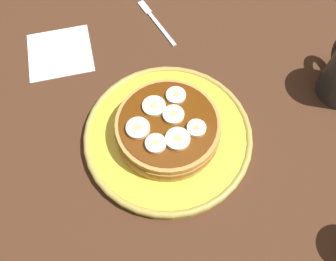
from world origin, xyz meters
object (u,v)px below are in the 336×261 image
banana_slice_0 (173,115)px  napkin (60,52)px  pancake_stack (168,128)px  banana_slice_2 (154,106)px  banana_slice_1 (196,128)px  plate (168,135)px  banana_slice_3 (138,128)px  banana_slice_6 (178,139)px  banana_slice_5 (176,96)px  fork (155,19)px  banana_slice_4 (156,144)px

banana_slice_0 → napkin: bearing=48.4°
pancake_stack → napkin: pancake_stack is taller
banana_slice_2 → napkin: (15.30, 16.33, -5.03)cm
banana_slice_1 → napkin: size_ratio=0.25×
plate → banana_slice_2: 5.31cm
banana_slice_3 → banana_slice_6: size_ratio=0.98×
plate → banana_slice_1: (-1.40, -3.88, 4.29)cm
napkin → banana_slice_5: bearing=-124.8°
fork → banana_slice_0: bearing=-175.2°
banana_slice_2 → napkin: size_ratio=0.31×
banana_slice_5 → banana_slice_4: bearing=157.4°
napkin → banana_slice_3: bearing=-143.4°
plate → banana_slice_4: bearing=151.9°
pancake_stack → banana_slice_1: size_ratio=5.90×
banana_slice_2 → banana_slice_6: 6.34cm
pancake_stack → banana_slice_0: banana_slice_0 is taller
plate → banana_slice_2: bearing=36.0°
banana_slice_1 → banana_slice_5: 6.20cm
banana_slice_0 → banana_slice_4: size_ratio=1.06×
banana_slice_0 → banana_slice_1: same height
napkin → fork: size_ratio=0.92×
napkin → banana_slice_0: bearing=-131.6°
banana_slice_1 → banana_slice_6: bearing=119.6°
banana_slice_5 → napkin: 24.40cm
plate → fork: 24.94cm
banana_slice_4 → banana_slice_1: bearing=-70.1°
banana_slice_5 → napkin: bearing=55.2°
pancake_stack → banana_slice_5: (4.36, -1.36, 1.96)cm
napkin → banana_slice_1: bearing=-131.1°
plate → banana_slice_1: bearing=-109.8°
banana_slice_5 → napkin: banana_slice_5 is taller
banana_slice_2 → banana_slice_6: (-5.55, -3.06, 0.10)cm
fork → banana_slice_3: bearing=173.3°
pancake_stack → napkin: 25.80cm
banana_slice_1 → plate: bearing=70.2°
banana_slice_4 → fork: (28.37, -0.66, -5.00)cm
pancake_stack → banana_slice_0: (1.06, -0.81, 1.99)cm
banana_slice_5 → pancake_stack: bearing=162.6°
pancake_stack → banana_slice_1: (-1.32, -3.86, 2.03)cm
banana_slice_1 → banana_slice_2: 7.03cm
banana_slice_4 → banana_slice_2: bearing=0.4°
banana_slice_1 → banana_slice_3: same height
pancake_stack → banana_slice_6: 3.70cm
banana_slice_4 → plate: bearing=-28.1°
pancake_stack → fork: (24.98, 1.21, -2.98)cm
banana_slice_1 → banana_slice_2: bearing=55.3°
banana_slice_2 → fork: size_ratio=0.28×
banana_slice_4 → fork: 28.82cm
pancake_stack → banana_slice_6: size_ratio=4.62×
plate → banana_slice_4: banana_slice_4 is taller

